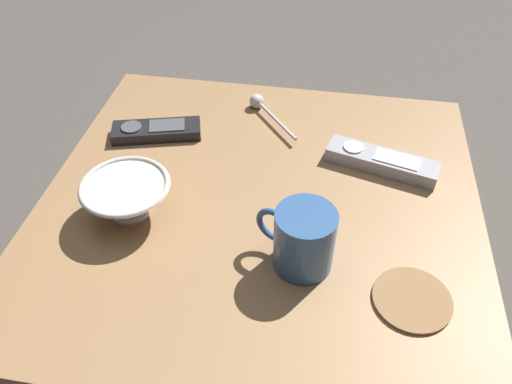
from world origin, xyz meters
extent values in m
plane|color=#47423D|center=(0.00, 0.00, 0.00)|extent=(6.00, 6.00, 0.00)
cube|color=#936D47|center=(0.00, 0.00, 0.02)|extent=(0.67, 0.66, 0.03)
cylinder|color=beige|center=(0.19, 0.06, 0.04)|extent=(0.05, 0.05, 0.01)
cone|color=beige|center=(0.19, 0.06, 0.07)|extent=(0.13, 0.13, 0.05)
torus|color=beige|center=(0.19, 0.06, 0.09)|extent=(0.13, 0.13, 0.01)
cylinder|color=#33598C|center=(-0.08, 0.11, 0.08)|extent=(0.08, 0.08, 0.09)
torus|color=#33598C|center=(-0.04, 0.09, 0.08)|extent=(0.06, 0.03, 0.06)
cylinder|color=silver|center=(0.00, -0.20, 0.05)|extent=(0.08, 0.10, 0.01)
sphere|color=silver|center=(0.05, -0.25, 0.05)|extent=(0.03, 0.03, 0.03)
cube|color=black|center=(0.21, -0.14, 0.04)|extent=(0.16, 0.09, 0.02)
cylinder|color=#4C4C54|center=(0.25, -0.12, 0.06)|extent=(0.04, 0.04, 0.00)
cube|color=#4C4C54|center=(0.19, -0.14, 0.06)|extent=(0.07, 0.05, 0.00)
cube|color=#9E9EA3|center=(-0.19, -0.11, 0.05)|extent=(0.19, 0.09, 0.02)
cylinder|color=silver|center=(-0.14, -0.12, 0.06)|extent=(0.03, 0.03, 0.00)
cube|color=silver|center=(-0.21, -0.11, 0.06)|extent=(0.08, 0.05, 0.00)
cylinder|color=olive|center=(-0.22, 0.15, 0.04)|extent=(0.10, 0.10, 0.01)
camera|label=1|loc=(-0.09, 0.55, 0.58)|focal=35.33mm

